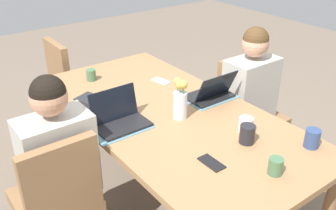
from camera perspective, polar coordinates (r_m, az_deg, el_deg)
name	(u,v)px	position (r m, az deg, el deg)	size (l,w,h in m)	color
ground_plane	(168,201)	(2.93, 0.00, -14.17)	(10.00, 10.00, 0.00)	#756656
dining_table	(168,121)	(2.52, 0.00, -2.47)	(2.10, 1.04, 0.76)	#9E754C
chair_near_left_near	(58,196)	(2.29, -16.18, -12.92)	(0.44, 0.44, 0.90)	olive
person_near_left_near	(62,181)	(2.35, -15.59, -10.91)	(0.36, 0.40, 1.19)	#2D2D33
chair_far_left_mid	(246,107)	(3.17, 11.62, -0.29)	(0.44, 0.44, 0.90)	olive
person_far_left_mid	(248,110)	(3.07, 11.93, -0.67)	(0.36, 0.40, 1.19)	#2D2D33
chair_head_left_left_far	(72,82)	(3.67, -14.20, 3.43)	(0.44, 0.44, 0.90)	olive
flower_vase	(180,99)	(2.36, 1.88, 0.92)	(0.11, 0.09, 0.27)	silver
placemat_near_left_near	(119,127)	(2.33, -7.31, -3.35)	(0.36, 0.26, 0.00)	slate
placemat_far_left_mid	(209,97)	(2.69, 6.18, 1.17)	(0.36, 0.26, 0.00)	slate
laptop_far_left_mid	(211,93)	(2.66, 6.48, 1.77)	(0.22, 0.32, 0.20)	black
laptop_near_left_near	(119,119)	(2.34, -7.30, -2.04)	(0.22, 0.32, 0.21)	black
coffee_mug_near_left	(246,125)	(2.29, 11.59, -2.96)	(0.09, 0.09, 0.09)	white
coffee_mug_near_right	(247,134)	(2.19, 11.80, -4.30)	(0.09, 0.09, 0.11)	#232328
coffee_mug_centre_left	(276,166)	(1.99, 15.83, -8.83)	(0.07, 0.07, 0.09)	#47704C
coffee_mug_centre_right	(312,138)	(2.26, 20.82, -4.70)	(0.08, 0.08, 0.11)	#33477A
coffee_mug_far_left	(91,75)	(2.99, -11.45, 4.44)	(0.07, 0.07, 0.09)	#47704C
book_red_cover	(92,101)	(2.63, -11.37, 0.56)	(0.20, 0.14, 0.04)	#28282D
phone_black	(211,163)	(2.02, 6.54, -8.61)	(0.15, 0.07, 0.01)	black
phone_silver	(161,81)	(2.93, -1.03, 3.62)	(0.15, 0.07, 0.01)	silver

